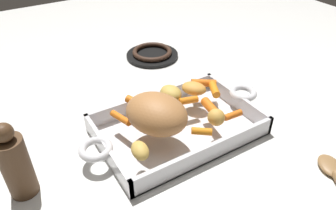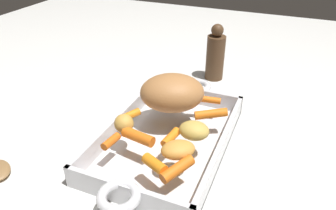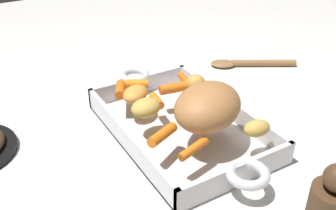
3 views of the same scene
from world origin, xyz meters
The scene contains 16 objects.
ground_plane centered at (0.00, 0.00, 0.00)m, with size 2.30×2.30×0.00m, color silver.
roasting_dish centered at (0.00, 0.00, 0.02)m, with size 0.48×0.25×0.05m.
pork_roast centered at (-0.07, -0.02, 0.09)m, with size 0.14×0.11×0.08m, color #AE7340.
baby_carrot_northwest centered at (0.01, -0.08, 0.06)m, with size 0.02×0.02×0.04m, color orange.
baby_carrot_short centered at (0.07, -0.03, 0.06)m, with size 0.02×0.02×0.07m, color orange.
baby_carrot_southwest centered at (0.10, -0.07, 0.06)m, with size 0.02×0.02×0.04m, color orange.
baby_carrot_center_left centered at (-0.06, 0.08, 0.06)m, with size 0.02×0.02×0.07m, color orange.
baby_carrot_center_right centered at (0.05, 0.03, 0.06)m, with size 0.02×0.02×0.05m, color orange.
baby_carrot_northeast centered at (-0.12, 0.05, 0.06)m, with size 0.02×0.02×0.06m, color orange.
baby_carrot_southeast centered at (0.13, 0.03, 0.06)m, with size 0.02×0.02×0.05m, color orange.
baby_carrot_long centered at (0.13, 0.07, 0.06)m, with size 0.02×0.02×0.07m, color orange.
potato_golden_large centered at (0.02, 0.07, 0.07)m, with size 0.06×0.05×0.04m, color gold.
potato_corner centered at (-0.14, -0.07, 0.07)m, with size 0.05×0.03×0.03m, color gold.
potato_halved centered at (0.05, -0.07, 0.07)m, with size 0.04×0.04×0.04m, color gold.
potato_whole centered at (0.08, 0.06, 0.07)m, with size 0.06×0.05×0.03m, color gold.
serving_spoon centered at (0.18, -0.32, 0.01)m, with size 0.14×0.22×0.02m.
Camera 3 is at (-0.55, 0.35, 0.46)m, focal length 41.62 mm.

